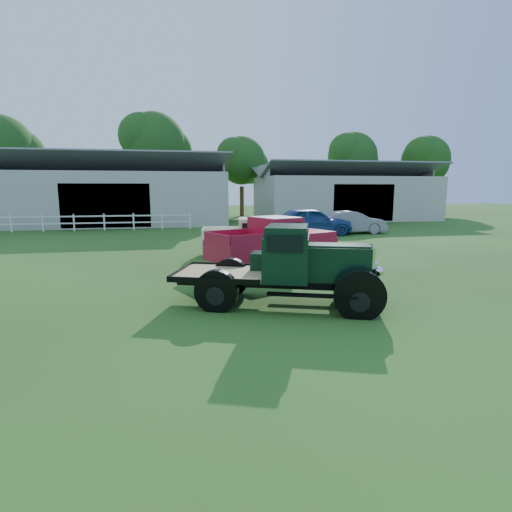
{
  "coord_description": "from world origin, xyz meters",
  "views": [
    {
      "loc": [
        -1.99,
        -9.75,
        2.95
      ],
      "look_at": [
        0.2,
        1.2,
        1.05
      ],
      "focal_mm": 28.0,
      "sensor_mm": 36.0,
      "label": 1
    }
  ],
  "objects": [
    {
      "name": "red_pickup",
      "position": [
        1.61,
        4.94,
        0.95
      ],
      "size": [
        5.58,
        3.95,
        1.9
      ],
      "primitive_type": null,
      "rotation": [
        0.0,
        0.0,
        0.42
      ],
      "color": "#AC1331",
      "rests_on": "ground"
    },
    {
      "name": "tree_a",
      "position": [
        -18.0,
        33.0,
        5.25
      ],
      "size": [
        6.3,
        6.3,
        10.5
      ],
      "primitive_type": null,
      "color": "#2E571A",
      "rests_on": "ground"
    },
    {
      "name": "ground",
      "position": [
        0.0,
        0.0,
        0.0
      ],
      "size": [
        120.0,
        120.0,
        0.0
      ],
      "primitive_type": "plane",
      "color": "#264518"
    },
    {
      "name": "tree_c",
      "position": [
        5.0,
        33.0,
        4.5
      ],
      "size": [
        5.4,
        5.4,
        9.0
      ],
      "primitive_type": null,
      "color": "#2E571A",
      "rests_on": "ground"
    },
    {
      "name": "shed_right",
      "position": [
        14.0,
        27.0,
        2.6
      ],
      "size": [
        16.8,
        9.2,
        5.2
      ],
      "primitive_type": null,
      "color": "#9E9B8F",
      "rests_on": "ground"
    },
    {
      "name": "white_pickup",
      "position": [
        1.21,
        7.46,
        0.81
      ],
      "size": [
        4.61,
        2.33,
        1.62
      ],
      "primitive_type": null,
      "rotation": [
        0.0,
        0.0,
        -0.15
      ],
      "color": "beige",
      "rests_on": "ground"
    },
    {
      "name": "misc_car_blue",
      "position": [
        6.34,
        14.26,
        0.89
      ],
      "size": [
        5.31,
        2.39,
        1.77
      ],
      "primitive_type": "imported",
      "rotation": [
        0.0,
        0.0,
        1.63
      ],
      "color": "navy",
      "rests_on": "ground"
    },
    {
      "name": "misc_car_grey",
      "position": [
        9.32,
        14.79,
        0.74
      ],
      "size": [
        4.54,
        1.74,
        1.48
      ],
      "primitive_type": "imported",
      "rotation": [
        0.0,
        0.0,
        1.53
      ],
      "color": "gray",
      "rests_on": "ground"
    },
    {
      "name": "tree_e",
      "position": [
        26.0,
        32.0,
        4.75
      ],
      "size": [
        5.7,
        5.7,
        9.5
      ],
      "primitive_type": null,
      "color": "#2E571A",
      "rests_on": "ground"
    },
    {
      "name": "vintage_flatbed",
      "position": [
        0.62,
        -0.17,
        1.02
      ],
      "size": [
        5.52,
        3.67,
        2.04
      ],
      "primitive_type": null,
      "rotation": [
        0.0,
        0.0,
        -0.35
      ],
      "color": "black",
      "rests_on": "ground"
    },
    {
      "name": "tree_d",
      "position": [
        18.0,
        34.0,
        5.0
      ],
      "size": [
        6.0,
        6.0,
        10.0
      ],
      "primitive_type": null,
      "color": "#2E571A",
      "rests_on": "ground"
    },
    {
      "name": "tree_b",
      "position": [
        -4.0,
        34.0,
        5.75
      ],
      "size": [
        6.9,
        6.9,
        11.5
      ],
      "primitive_type": null,
      "color": "#2E571A",
      "rests_on": "ground"
    },
    {
      "name": "shed_left",
      "position": [
        -7.0,
        26.0,
        2.8
      ],
      "size": [
        18.8,
        10.2,
        5.6
      ],
      "primitive_type": null,
      "color": "#9E9B8F",
      "rests_on": "ground"
    },
    {
      "name": "fence_rail",
      "position": [
        -8.0,
        20.0,
        0.6
      ],
      "size": [
        14.2,
        0.16,
        1.2
      ],
      "primitive_type": null,
      "color": "white",
      "rests_on": "ground"
    }
  ]
}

